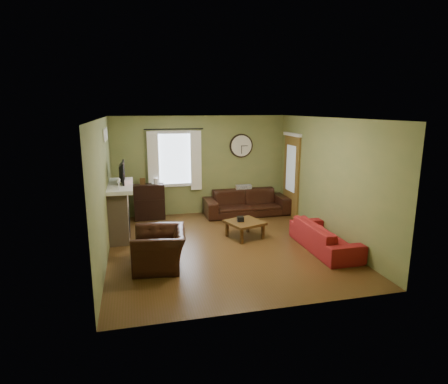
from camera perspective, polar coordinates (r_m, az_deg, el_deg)
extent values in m
cube|color=#4B3116|center=(7.84, -0.02, -8.18)|extent=(4.60, 5.20, 0.00)
cube|color=white|center=(7.33, -0.03, 11.19)|extent=(4.60, 5.20, 0.00)
cube|color=olive|center=(7.30, -17.87, 0.27)|extent=(0.00, 5.20, 2.60)
cube|color=olive|center=(8.31, 15.59, 1.88)|extent=(0.00, 5.20, 2.60)
cube|color=olive|center=(9.98, -3.54, 4.07)|extent=(4.60, 0.00, 2.60)
cube|color=olive|center=(5.06, 6.92, -4.54)|extent=(4.60, 0.00, 2.60)
cube|color=#957B59|center=(8.58, -15.68, -2.95)|extent=(0.40, 1.40, 1.10)
cube|color=black|center=(8.64, -14.32, -4.48)|extent=(0.04, 0.60, 0.55)
cube|color=white|center=(8.44, -15.71, 0.92)|extent=(0.58, 1.60, 0.08)
imported|color=black|center=(8.55, -15.63, 2.53)|extent=(0.08, 0.60, 0.35)
cube|color=#994C3F|center=(8.54, -15.12, 2.93)|extent=(0.02, 0.62, 0.36)
cylinder|color=white|center=(7.96, -17.79, 8.19)|extent=(0.28, 0.28, 0.03)
cylinder|color=white|center=(8.31, -17.63, 8.36)|extent=(0.28, 0.28, 0.03)
cylinder|color=white|center=(8.66, -17.48, 8.52)|extent=(0.28, 0.28, 0.03)
cylinder|color=black|center=(9.67, -7.63, 9.48)|extent=(0.03, 0.03, 1.50)
cube|color=white|center=(9.70, -10.73, 4.52)|extent=(0.28, 0.04, 1.55)
cube|color=white|center=(9.82, -4.29, 4.79)|extent=(0.28, 0.04, 1.55)
cube|color=brown|center=(9.97, 10.23, 2.42)|extent=(0.05, 0.90, 2.10)
imported|color=#4C3216|center=(9.69, -11.03, 1.55)|extent=(0.16, 0.21, 0.02)
imported|color=black|center=(10.00, 3.44, -1.61)|extent=(2.24, 0.87, 0.65)
cube|color=#95959B|center=(10.21, 2.99, -0.02)|extent=(0.41, 0.13, 0.41)
cube|color=#95959B|center=(10.24, 2.88, 0.02)|extent=(0.40, 0.14, 0.40)
imported|color=maroon|center=(7.82, 15.08, -6.58)|extent=(0.72, 1.85, 0.54)
imported|color=black|center=(6.85, -9.77, -8.49)|extent=(1.01, 1.13, 0.68)
cube|color=black|center=(8.18, 2.50, -4.32)|extent=(0.15, 0.15, 0.11)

